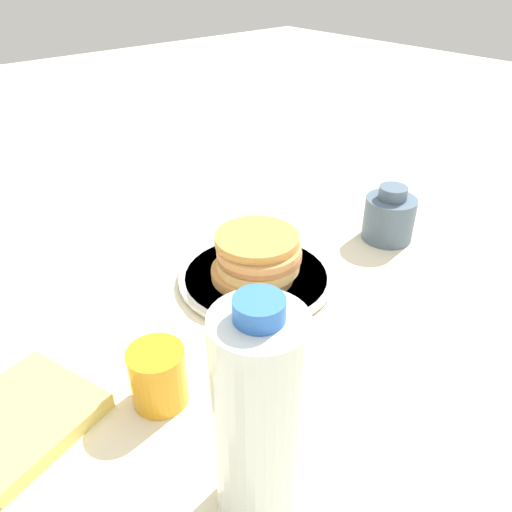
% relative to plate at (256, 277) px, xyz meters
% --- Properties ---
extents(ground_plane, '(4.00, 4.00, 0.00)m').
position_rel_plate_xyz_m(ground_plane, '(0.02, 0.03, -0.01)').
color(ground_plane, beige).
extents(plate, '(0.25, 0.25, 0.01)m').
position_rel_plate_xyz_m(plate, '(0.00, 0.00, 0.00)').
color(plate, silver).
rests_on(plate, ground_plane).
extents(pancake_stack, '(0.14, 0.14, 0.07)m').
position_rel_plate_xyz_m(pancake_stack, '(-0.00, 0.00, 0.04)').
color(pancake_stack, '#CF914B').
rests_on(pancake_stack, plate).
extents(juice_glass, '(0.07, 0.07, 0.08)m').
position_rel_plate_xyz_m(juice_glass, '(0.25, 0.11, 0.03)').
color(juice_glass, orange).
rests_on(juice_glass, ground_plane).
extents(cream_jug, '(0.09, 0.09, 0.10)m').
position_rel_plate_xyz_m(cream_jug, '(-0.27, 0.05, 0.04)').
color(cream_jug, '#4C6075').
rests_on(cream_jug, ground_plane).
extents(water_bottle_near, '(0.08, 0.08, 0.25)m').
position_rel_plate_xyz_m(water_bottle_near, '(0.24, 0.28, 0.11)').
color(water_bottle_near, silver).
rests_on(water_bottle_near, ground_plane).
extents(napkin, '(0.18, 0.18, 0.02)m').
position_rel_plate_xyz_m(napkin, '(0.39, 0.04, 0.00)').
color(napkin, '#E5D166').
rests_on(napkin, ground_plane).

